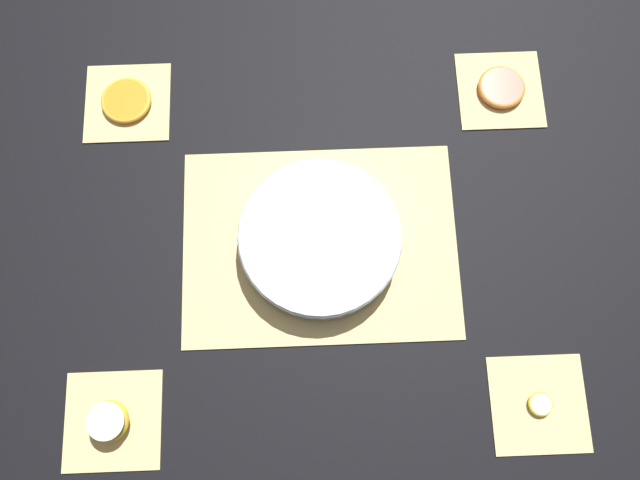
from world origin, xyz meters
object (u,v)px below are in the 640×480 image
(banana_coin_single, at_px, (540,404))
(grapefruit_slice, at_px, (501,87))
(orange_slice_whole, at_px, (126,100))
(fruit_salad_bowl, at_px, (320,238))
(apple_half, at_px, (108,421))

(banana_coin_single, distance_m, grapefruit_slice, 0.56)
(orange_slice_whole, bearing_deg, fruit_salad_bowl, -39.28)
(fruit_salad_bowl, relative_size, grapefruit_slice, 3.18)
(orange_slice_whole, height_order, banana_coin_single, orange_slice_whole)
(fruit_salad_bowl, distance_m, banana_coin_single, 0.44)
(fruit_salad_bowl, relative_size, apple_half, 4.24)
(orange_slice_whole, bearing_deg, grapefruit_slice, 0.00)
(fruit_salad_bowl, height_order, grapefruit_slice, fruit_salad_bowl)
(fruit_salad_bowl, bearing_deg, grapefruit_slice, 39.22)
(banana_coin_single, height_order, grapefruit_slice, grapefruit_slice)
(apple_half, bearing_deg, grapefruit_slice, 39.28)
(fruit_salad_bowl, bearing_deg, banana_coin_single, -39.28)
(banana_coin_single, bearing_deg, grapefruit_slice, 90.00)
(banana_coin_single, bearing_deg, orange_slice_whole, 140.72)
(banana_coin_single, bearing_deg, apple_half, 180.00)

